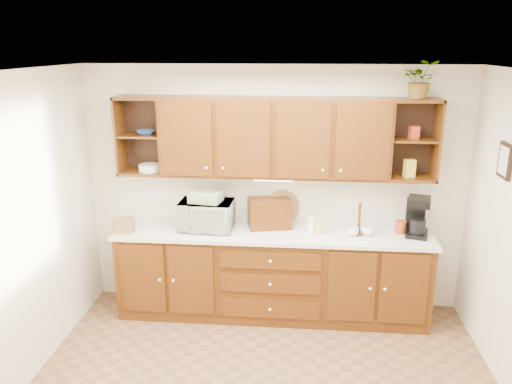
% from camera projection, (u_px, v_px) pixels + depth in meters
% --- Properties ---
extents(ceiling, '(4.00, 4.00, 0.00)m').
position_uv_depth(ceiling, '(262.00, 74.00, 3.28)').
color(ceiling, white).
rests_on(ceiling, back_wall).
extents(back_wall, '(4.00, 0.00, 4.00)m').
position_uv_depth(back_wall, '(274.00, 189.00, 5.32)').
color(back_wall, '#ECE2C6').
rests_on(back_wall, floor).
extents(left_wall, '(0.00, 3.50, 3.50)m').
position_uv_depth(left_wall, '(1.00, 246.00, 3.82)').
color(left_wall, '#ECE2C6').
rests_on(left_wall, floor).
extents(base_cabinets, '(3.20, 0.60, 0.90)m').
position_uv_depth(base_cabinets, '(272.00, 274.00, 5.27)').
color(base_cabinets, '#3C1C06').
rests_on(base_cabinets, floor).
extents(countertop, '(3.24, 0.64, 0.04)m').
position_uv_depth(countertop, '(272.00, 233.00, 5.13)').
color(countertop, silver).
rests_on(countertop, base_cabinets).
extents(upper_cabinets, '(3.20, 0.33, 0.80)m').
position_uv_depth(upper_cabinets, '(275.00, 137.00, 4.99)').
color(upper_cabinets, '#3C1C06').
rests_on(upper_cabinets, back_wall).
extents(undercabinet_light, '(0.40, 0.05, 0.02)m').
position_uv_depth(undercabinet_light, '(273.00, 179.00, 5.06)').
color(undercabinet_light, white).
rests_on(undercabinet_light, upper_cabinets).
extents(framed_picture, '(0.03, 0.24, 0.30)m').
position_uv_depth(framed_picture, '(505.00, 161.00, 4.18)').
color(framed_picture, black).
rests_on(framed_picture, right_wall).
extents(wicker_basket, '(0.27, 0.27, 0.13)m').
position_uv_depth(wicker_basket, '(124.00, 225.00, 5.11)').
color(wicker_basket, olive).
rests_on(wicker_basket, countertop).
extents(microwave, '(0.56, 0.39, 0.30)m').
position_uv_depth(microwave, '(206.00, 215.00, 5.15)').
color(microwave, beige).
rests_on(microwave, countertop).
extents(towel_stack, '(0.35, 0.28, 0.09)m').
position_uv_depth(towel_stack, '(206.00, 197.00, 5.09)').
color(towel_stack, '#E2CB6A').
rests_on(towel_stack, microwave).
extents(wine_bottle, '(0.09, 0.09, 0.30)m').
position_uv_depth(wine_bottle, '(193.00, 214.00, 5.18)').
color(wine_bottle, black).
rests_on(wine_bottle, countertop).
extents(woven_tray, '(0.38, 0.21, 0.37)m').
position_uv_depth(woven_tray, '(282.00, 223.00, 5.35)').
color(woven_tray, olive).
rests_on(woven_tray, countertop).
extents(bread_box, '(0.49, 0.36, 0.30)m').
position_uv_depth(bread_box, '(270.00, 213.00, 5.21)').
color(bread_box, '#3C1C06').
rests_on(bread_box, countertop).
extents(mug_tree, '(0.31, 0.30, 0.33)m').
position_uv_depth(mug_tree, '(359.00, 229.00, 5.04)').
color(mug_tree, '#3C1C06').
rests_on(mug_tree, countertop).
extents(canister_red, '(0.12, 0.12, 0.13)m').
position_uv_depth(canister_red, '(401.00, 227.00, 5.07)').
color(canister_red, '#A33317').
rests_on(canister_red, countertop).
extents(canister_white, '(0.09, 0.09, 0.17)m').
position_uv_depth(canister_white, '(311.00, 225.00, 5.07)').
color(canister_white, white).
rests_on(canister_white, countertop).
extents(canister_yellow, '(0.09, 0.09, 0.11)m').
position_uv_depth(canister_yellow, '(319.00, 228.00, 5.06)').
color(canister_yellow, gold).
rests_on(canister_yellow, countertop).
extents(coffee_maker, '(0.27, 0.32, 0.40)m').
position_uv_depth(coffee_maker, '(417.00, 217.00, 4.99)').
color(coffee_maker, black).
rests_on(coffee_maker, countertop).
extents(bowl_stack, '(0.21, 0.21, 0.05)m').
position_uv_depth(bowl_stack, '(146.00, 132.00, 5.09)').
color(bowl_stack, navy).
rests_on(bowl_stack, upper_cabinets).
extents(plate_stack, '(0.27, 0.27, 0.07)m').
position_uv_depth(plate_stack, '(150.00, 168.00, 5.19)').
color(plate_stack, white).
rests_on(plate_stack, upper_cabinets).
extents(pantry_box_yellow, '(0.12, 0.10, 0.18)m').
position_uv_depth(pantry_box_yellow, '(409.00, 168.00, 4.93)').
color(pantry_box_yellow, gold).
rests_on(pantry_box_yellow, upper_cabinets).
extents(pantry_box_red, '(0.10, 0.09, 0.13)m').
position_uv_depth(pantry_box_red, '(414.00, 133.00, 4.83)').
color(pantry_box_red, '#A33317').
rests_on(pantry_box_red, upper_cabinets).
extents(potted_plant, '(0.34, 0.30, 0.36)m').
position_uv_depth(potted_plant, '(421.00, 80.00, 4.65)').
color(potted_plant, '#999999').
rests_on(potted_plant, upper_cabinets).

